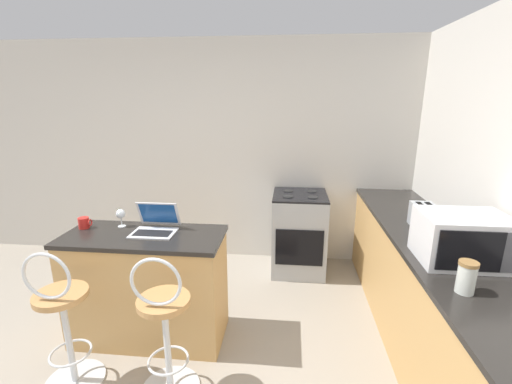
% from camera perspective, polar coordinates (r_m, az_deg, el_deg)
% --- Properties ---
extents(wall_back, '(12.00, 0.06, 2.60)m').
position_cam_1_polar(wall_back, '(4.15, -5.88, 6.38)').
color(wall_back, silver).
rests_on(wall_back, ground_plane).
extents(breakfast_bar, '(1.25, 0.55, 0.92)m').
position_cam_1_polar(breakfast_bar, '(3.03, -17.57, -14.78)').
color(breakfast_bar, tan).
rests_on(breakfast_bar, ground_plane).
extents(counter_right, '(0.64, 2.95, 0.92)m').
position_cam_1_polar(counter_right, '(3.14, 26.58, -14.66)').
color(counter_right, tan).
rests_on(counter_right, ground_plane).
extents(bar_stool_near, '(0.40, 0.40, 1.05)m').
position_cam_1_polar(bar_stool_near, '(2.77, -29.40, -18.46)').
color(bar_stool_near, silver).
rests_on(bar_stool_near, ground_plane).
extents(bar_stool_far, '(0.40, 0.40, 1.05)m').
position_cam_1_polar(bar_stool_far, '(2.46, -14.95, -21.28)').
color(bar_stool_far, silver).
rests_on(bar_stool_far, ground_plane).
extents(laptop, '(0.34, 0.30, 0.23)m').
position_cam_1_polar(laptop, '(2.85, -16.37, -5.19)').
color(laptop, silver).
rests_on(laptop, breakfast_bar).
extents(microwave, '(0.53, 0.40, 0.32)m').
position_cam_1_polar(microwave, '(2.59, 31.16, -6.64)').
color(microwave, silver).
rests_on(microwave, counter_right).
extents(toaster, '(0.20, 0.30, 0.20)m').
position_cam_1_polar(toaster, '(3.09, 26.40, -3.83)').
color(toaster, '#9EA3A8').
rests_on(toaster, counter_right).
extents(stove_range, '(0.59, 0.61, 0.93)m').
position_cam_1_polar(stove_range, '(3.96, 7.15, -6.78)').
color(stove_range, '#9EA3A8').
rests_on(stove_range, ground_plane).
extents(mug_blue, '(0.10, 0.08, 0.09)m').
position_cam_1_polar(mug_blue, '(3.40, 24.79, -2.87)').
color(mug_blue, '#2D51AD').
rests_on(mug_blue, counter_right).
extents(wine_glass_short, '(0.07, 0.07, 0.15)m').
position_cam_1_polar(wine_glass_short, '(3.03, -21.63, -3.49)').
color(wine_glass_short, silver).
rests_on(wine_glass_short, breakfast_bar).
extents(mug_red, '(0.10, 0.08, 0.09)m').
position_cam_1_polar(mug_red, '(3.14, -26.72, -4.61)').
color(mug_red, red).
rests_on(mug_red, breakfast_bar).
extents(storage_jar, '(0.10, 0.10, 0.18)m').
position_cam_1_polar(storage_jar, '(2.23, 31.66, -11.98)').
color(storage_jar, silver).
rests_on(storage_jar, counter_right).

